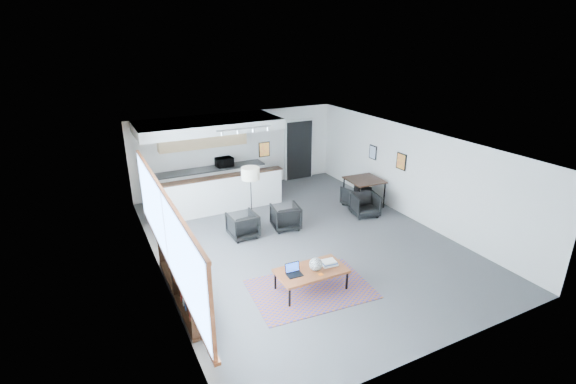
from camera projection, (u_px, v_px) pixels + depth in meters
name	position (u px, v px, depth m)	size (l,w,h in m)	color
room	(302.00, 194.00, 10.23)	(7.02, 9.02, 2.62)	#4B4B4D
window	(166.00, 231.00, 7.96)	(0.10, 5.95, 1.66)	#8CBFFF
console	(182.00, 283.00, 8.31)	(0.35, 3.00, 0.80)	black
kitchenette	(210.00, 159.00, 12.78)	(4.20, 1.96, 2.60)	white
doorway	(299.00, 150.00, 14.97)	(1.10, 0.12, 2.15)	black
track_light	(245.00, 130.00, 11.38)	(1.60, 0.07, 0.15)	silver
wall_art_lower	(401.00, 161.00, 11.94)	(0.03, 0.38, 0.48)	black
wall_art_upper	(373.00, 152.00, 13.04)	(0.03, 0.34, 0.44)	black
kilim_rug	(311.00, 289.00, 8.68)	(2.58, 1.86, 0.01)	#5A3645
coffee_table	(311.00, 271.00, 8.52)	(1.44, 0.78, 0.47)	brown
laptop	(293.00, 271.00, 8.35)	(0.32, 0.27, 0.22)	black
ceramic_pot	(316.00, 264.00, 8.45)	(0.28, 0.28, 0.28)	gray
book_stack	(329.00, 263.00, 8.69)	(0.35, 0.29, 0.10)	silver
coaster	(321.00, 274.00, 8.35)	(0.09, 0.09, 0.01)	#E5590C
armchair_left	(243.00, 224.00, 10.81)	(0.70, 0.66, 0.72)	black
armchair_right	(286.00, 216.00, 11.28)	(0.71, 0.67, 0.73)	black
floor_lamp	(250.00, 176.00, 10.98)	(0.65, 0.65, 1.70)	black
dining_table	(364.00, 182.00, 12.67)	(1.06, 1.06, 0.84)	black
dining_chair_near	(365.00, 205.00, 12.09)	(0.61, 0.57, 0.63)	black
dining_chair_far	(355.00, 196.00, 12.80)	(0.58, 0.54, 0.59)	black
microwave	(224.00, 161.00, 13.50)	(0.54, 0.30, 0.36)	black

